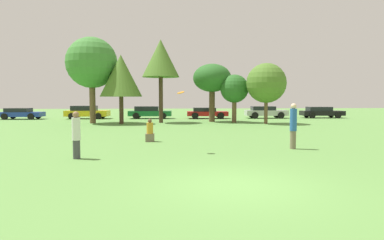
{
  "coord_description": "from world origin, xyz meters",
  "views": [
    {
      "loc": [
        -1.71,
        -7.97,
        2.14
      ],
      "look_at": [
        -0.6,
        5.96,
        1.22
      ],
      "focal_mm": 31.26,
      "sensor_mm": 36.0,
      "label": 1
    }
  ],
  "objects_px": {
    "person_catcher": "(293,125)",
    "parked_car_black": "(321,112)",
    "frisbee": "(181,93)",
    "parked_car_red": "(206,113)",
    "tree_1": "(121,76)",
    "tree_5": "(266,83)",
    "parked_car_yellow": "(87,112)",
    "tree_0": "(92,63)",
    "tree_4": "(234,89)",
    "bystander_sitting": "(150,132)",
    "parked_car_blue": "(21,113)",
    "tree_2": "(161,59)",
    "tree_3": "(212,79)",
    "person_thrower": "(76,135)",
    "parked_car_silver": "(265,112)",
    "parked_car_green": "(149,112)"
  },
  "relations": [
    {
      "from": "bystander_sitting",
      "to": "parked_car_blue",
      "type": "relative_size",
      "value": 0.27
    },
    {
      "from": "bystander_sitting",
      "to": "parked_car_black",
      "type": "xyz_separation_m",
      "value": [
        17.55,
        18.33,
        0.18
      ]
    },
    {
      "from": "frisbee",
      "to": "parked_car_silver",
      "type": "xyz_separation_m",
      "value": [
        10.0,
        21.68,
        -1.68
      ]
    },
    {
      "from": "tree_4",
      "to": "parked_car_black",
      "type": "bearing_deg",
      "value": 28.93
    },
    {
      "from": "frisbee",
      "to": "parked_car_red",
      "type": "xyz_separation_m",
      "value": [
        3.69,
        21.6,
        -1.73
      ]
    },
    {
      "from": "parked_car_blue",
      "to": "parked_car_yellow",
      "type": "bearing_deg",
      "value": 5.63
    },
    {
      "from": "parked_car_blue",
      "to": "tree_0",
      "type": "bearing_deg",
      "value": -32.65
    },
    {
      "from": "person_catcher",
      "to": "parked_car_black",
      "type": "xyz_separation_m",
      "value": [
        11.42,
        21.19,
        -0.37
      ]
    },
    {
      "from": "tree_1",
      "to": "parked_car_red",
      "type": "height_order",
      "value": "tree_1"
    },
    {
      "from": "frisbee",
      "to": "tree_0",
      "type": "bearing_deg",
      "value": 113.08
    },
    {
      "from": "tree_4",
      "to": "parked_car_yellow",
      "type": "height_order",
      "value": "tree_4"
    },
    {
      "from": "tree_4",
      "to": "frisbee",
      "type": "bearing_deg",
      "value": -108.93
    },
    {
      "from": "tree_5",
      "to": "frisbee",
      "type": "bearing_deg",
      "value": -118.68
    },
    {
      "from": "frisbee",
      "to": "tree_2",
      "type": "bearing_deg",
      "value": 93.52
    },
    {
      "from": "person_catcher",
      "to": "tree_3",
      "type": "relative_size",
      "value": 0.37
    },
    {
      "from": "person_thrower",
      "to": "parked_car_green",
      "type": "relative_size",
      "value": 0.37
    },
    {
      "from": "person_thrower",
      "to": "tree_5",
      "type": "height_order",
      "value": "tree_5"
    },
    {
      "from": "bystander_sitting",
      "to": "parked_car_green",
      "type": "height_order",
      "value": "parked_car_green"
    },
    {
      "from": "tree_3",
      "to": "parked_car_red",
      "type": "distance_m",
      "value": 5.74
    },
    {
      "from": "frisbee",
      "to": "tree_5",
      "type": "relative_size",
      "value": 0.06
    },
    {
      "from": "tree_3",
      "to": "parked_car_silver",
      "type": "relative_size",
      "value": 1.17
    },
    {
      "from": "tree_3",
      "to": "tree_0",
      "type": "bearing_deg",
      "value": -174.65
    },
    {
      "from": "person_catcher",
      "to": "parked_car_yellow",
      "type": "relative_size",
      "value": 0.43
    },
    {
      "from": "parked_car_silver",
      "to": "tree_4",
      "type": "bearing_deg",
      "value": -124.7
    },
    {
      "from": "tree_2",
      "to": "person_thrower",
      "type": "bearing_deg",
      "value": -99.15
    },
    {
      "from": "parked_car_blue",
      "to": "parked_car_silver",
      "type": "bearing_deg",
      "value": 2.46
    },
    {
      "from": "tree_3",
      "to": "person_thrower",
      "type": "bearing_deg",
      "value": -112.25
    },
    {
      "from": "tree_0",
      "to": "parked_car_blue",
      "type": "distance_m",
      "value": 11.33
    },
    {
      "from": "tree_4",
      "to": "parked_car_red",
      "type": "relative_size",
      "value": 0.97
    },
    {
      "from": "tree_0",
      "to": "tree_1",
      "type": "bearing_deg",
      "value": -19.97
    },
    {
      "from": "bystander_sitting",
      "to": "tree_3",
      "type": "bearing_deg",
      "value": 69.75
    },
    {
      "from": "bystander_sitting",
      "to": "parked_car_silver",
      "type": "relative_size",
      "value": 0.25
    },
    {
      "from": "tree_0",
      "to": "parked_car_yellow",
      "type": "relative_size",
      "value": 1.64
    },
    {
      "from": "tree_2",
      "to": "parked_car_red",
      "type": "relative_size",
      "value": 1.66
    },
    {
      "from": "parked_car_blue",
      "to": "tree_5",
      "type": "bearing_deg",
      "value": -15.56
    },
    {
      "from": "tree_1",
      "to": "parked_car_yellow",
      "type": "distance_m",
      "value": 9.17
    },
    {
      "from": "tree_1",
      "to": "parked_car_yellow",
      "type": "xyz_separation_m",
      "value": [
        -4.5,
        7.29,
        -3.27
      ]
    },
    {
      "from": "tree_3",
      "to": "parked_car_blue",
      "type": "height_order",
      "value": "tree_3"
    },
    {
      "from": "tree_1",
      "to": "parked_car_red",
      "type": "distance_m",
      "value": 10.86
    },
    {
      "from": "tree_4",
      "to": "tree_5",
      "type": "distance_m",
      "value": 2.87
    },
    {
      "from": "person_catcher",
      "to": "tree_2",
      "type": "height_order",
      "value": "tree_2"
    },
    {
      "from": "tree_3",
      "to": "tree_5",
      "type": "distance_m",
      "value": 4.98
    },
    {
      "from": "parked_car_silver",
      "to": "parked_car_blue",
      "type": "bearing_deg",
      "value": -177.54
    },
    {
      "from": "tree_2",
      "to": "tree_5",
      "type": "xyz_separation_m",
      "value": [
        8.75,
        -1.85,
        -2.14
      ]
    },
    {
      "from": "tree_5",
      "to": "parked_car_red",
      "type": "height_order",
      "value": "tree_5"
    },
    {
      "from": "tree_4",
      "to": "parked_car_yellow",
      "type": "xyz_separation_m",
      "value": [
        -14.16,
        6.49,
        -2.22
      ]
    },
    {
      "from": "tree_2",
      "to": "tree_4",
      "type": "bearing_deg",
      "value": -2.43
    },
    {
      "from": "tree_1",
      "to": "parked_car_red",
      "type": "bearing_deg",
      "value": 39.86
    },
    {
      "from": "tree_4",
      "to": "parked_car_red",
      "type": "bearing_deg",
      "value": 106.52
    },
    {
      "from": "tree_0",
      "to": "parked_car_blue",
      "type": "xyz_separation_m",
      "value": [
        -8.44,
        6.09,
        -4.48
      ]
    }
  ]
}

